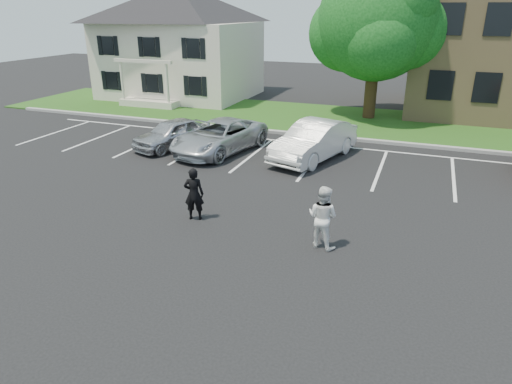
# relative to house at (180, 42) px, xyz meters

# --- Properties ---
(ground_plane) EXTENTS (90.00, 90.00, 0.00)m
(ground_plane) POSITION_rel_house_xyz_m (13.00, -19.97, -3.83)
(ground_plane) COLOR black
(ground_plane) RESTS_ON ground
(curb) EXTENTS (40.00, 0.30, 0.15)m
(curb) POSITION_rel_house_xyz_m (13.00, -7.97, -3.75)
(curb) COLOR gray
(curb) RESTS_ON ground
(grass_strip) EXTENTS (44.00, 8.00, 0.08)m
(grass_strip) POSITION_rel_house_xyz_m (13.00, -3.97, -3.79)
(grass_strip) COLOR #2D511C
(grass_strip) RESTS_ON ground
(stall_lines) EXTENTS (34.00, 5.36, 0.01)m
(stall_lines) POSITION_rel_house_xyz_m (14.40, -11.02, -3.82)
(stall_lines) COLOR silver
(stall_lines) RESTS_ON ground
(house) EXTENTS (10.30, 9.22, 7.60)m
(house) POSITION_rel_house_xyz_m (0.00, 0.00, 0.00)
(house) COLOR beige
(house) RESTS_ON ground
(tree) EXTENTS (7.80, 7.20, 8.80)m
(tree) POSITION_rel_house_xyz_m (14.16, -2.63, 1.52)
(tree) COLOR black
(tree) RESTS_ON ground
(man_black_suit) EXTENTS (0.70, 0.57, 1.67)m
(man_black_suit) POSITION_rel_house_xyz_m (10.91, -18.84, -2.99)
(man_black_suit) COLOR black
(man_black_suit) RESTS_ON ground
(man_white_shirt) EXTENTS (1.01, 0.88, 1.77)m
(man_white_shirt) POSITION_rel_house_xyz_m (15.01, -19.18, -2.94)
(man_white_shirt) COLOR white
(man_white_shirt) RESTS_ON ground
(car_silver_west) EXTENTS (2.87, 4.27, 1.35)m
(car_silver_west) POSITION_rel_house_xyz_m (6.25, -12.17, -3.15)
(car_silver_west) COLOR #B9B9BE
(car_silver_west) RESTS_ON ground
(car_silver_minivan) EXTENTS (3.46, 5.57, 1.44)m
(car_silver_minivan) POSITION_rel_house_xyz_m (8.61, -12.02, -3.11)
(car_silver_minivan) COLOR silver
(car_silver_minivan) RESTS_ON ground
(car_white_sedan) EXTENTS (3.06, 5.23, 1.63)m
(car_white_sedan) POSITION_rel_house_xyz_m (12.89, -11.57, -3.02)
(car_white_sedan) COLOR silver
(car_white_sedan) RESTS_ON ground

